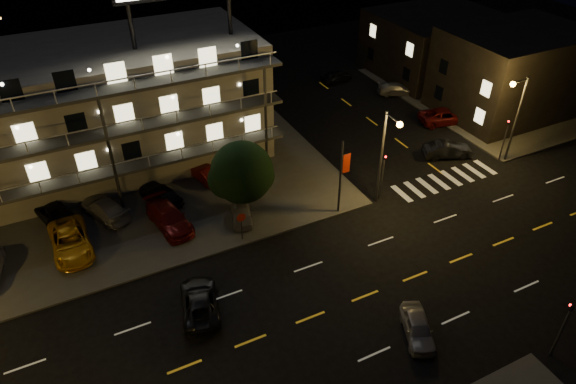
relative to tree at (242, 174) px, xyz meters
name	(u,v)px	position (x,y,z in m)	size (l,w,h in m)	color
ground	(338,307)	(1.73, -11.37, -3.80)	(140.00, 140.00, 0.00)	black
curb_nw	(64,197)	(-12.27, 8.63, -3.73)	(44.00, 24.00, 0.15)	#3B3B39
curb_ne	(476,95)	(31.73, 8.63, -3.73)	(16.00, 24.00, 0.15)	#3B3B39
motel	(94,109)	(-8.22, 12.51, 1.54)	(28.00, 13.80, 18.10)	#9B9787
side_bldg_front	(512,72)	(31.71, 4.63, 0.45)	(14.06, 10.00, 8.50)	black
side_bldg_back	(434,43)	(31.71, 16.63, -0.30)	(14.06, 12.00, 7.00)	black
streetlight_nc	(385,150)	(10.23, -3.44, 1.16)	(0.44, 1.92, 8.00)	#2D2D30
streetlight_ne	(515,112)	(23.86, -3.07, 1.16)	(1.92, 0.44, 8.00)	#2D2D30
signal_nw	(383,172)	(10.73, -2.87, -1.23)	(0.20, 0.27, 4.60)	#2D2D30
signal_sw	(564,325)	(10.73, -19.87, -1.23)	(0.20, 0.27, 4.60)	#2D2D30
signal_ne	(506,136)	(23.72, -2.87, -1.23)	(0.27, 0.20, 4.60)	#2D2D30
banner_north	(341,175)	(6.81, -2.97, -0.37)	(0.83, 0.16, 6.40)	#2D2D30
stop_sign	(241,222)	(-1.27, -2.80, -2.09)	(0.91, 0.11, 2.61)	#2D2D30
tree	(242,174)	(0.00, 0.00, 0.00)	(4.88, 4.70, 6.15)	black
lot_car_2	(71,241)	(-12.50, 1.46, -2.88)	(2.55, 5.53, 1.54)	orange
lot_car_3	(169,218)	(-5.55, 1.06, -2.90)	(2.12, 5.21, 1.51)	#5D0E0D
lot_car_4	(241,212)	(-0.41, -0.52, -3.03)	(1.47, 3.65, 1.24)	gray
lot_car_6	(52,210)	(-13.32, 6.10, -3.04)	(2.04, 4.42, 1.23)	black
lot_car_7	(105,208)	(-9.66, 4.44, -2.95)	(1.98, 4.86, 1.41)	gray
lot_car_8	(161,194)	(-5.30, 4.41, -2.92)	(1.73, 4.30, 1.46)	black
lot_car_9	(204,173)	(-1.23, 5.90, -3.01)	(1.35, 3.88, 1.28)	#5D0E0D
side_car_0	(448,150)	(19.95, -0.23, -3.08)	(1.54, 4.40, 1.45)	black
side_car_1	(445,116)	(24.23, 5.14, -3.05)	(2.48, 5.39, 1.50)	#5D0E0D
side_car_2	(397,89)	(23.91, 12.92, -3.17)	(1.76, 4.33, 1.26)	gray
side_car_3	(336,76)	(19.63, 19.05, -3.13)	(1.59, 3.96, 1.35)	black
road_car_east	(418,327)	(4.75, -15.31, -3.16)	(1.51, 3.75, 1.28)	gray
road_car_west	(200,302)	(-6.12, -7.72, -3.13)	(2.21, 4.80, 1.33)	black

